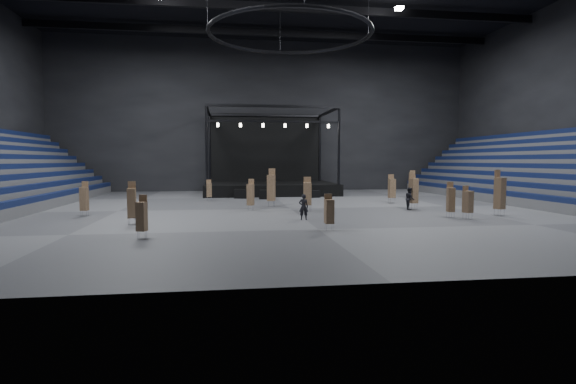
{
  "coord_description": "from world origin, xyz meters",
  "views": [
    {
      "loc": [
        -4.88,
        -33.52,
        3.63
      ],
      "look_at": [
        -0.43,
        -2.0,
        1.4
      ],
      "focal_mm": 28.0,
      "sensor_mm": 36.0,
      "label": 1
    }
  ],
  "objects": [
    {
      "name": "floor",
      "position": [
        0.0,
        0.0,
        0.0
      ],
      "size": [
        50.0,
        50.0,
        0.0
      ],
      "primitive_type": "plane",
      "color": "#515153",
      "rests_on": "ground"
    },
    {
      "name": "stage",
      "position": [
        0.0,
        16.24,
        1.45
      ],
      "size": [
        14.0,
        10.0,
        9.2
      ],
      "color": "black",
      "rests_on": "floor"
    },
    {
      "name": "man_center",
      "position": [
        -0.1,
        -6.52,
        0.79
      ],
      "size": [
        0.65,
        0.49,
        1.59
      ],
      "primitive_type": "imported",
      "rotation": [
        0.0,
        0.0,
        2.93
      ],
      "color": "black",
      "rests_on": "floor"
    },
    {
      "name": "chair_stack_7",
      "position": [
        12.7,
        6.74,
        1.38
      ],
      "size": [
        0.63,
        0.63,
        2.71
      ],
      "rotation": [
        0.0,
        0.0,
        -0.32
      ],
      "color": "silver",
      "rests_on": "floor"
    },
    {
      "name": "flight_case_left",
      "position": [
        -3.32,
        9.7,
        0.44
      ],
      "size": [
        1.44,
        0.96,
        0.88
      ],
      "primitive_type": "cube",
      "rotation": [
        0.0,
        0.0,
        -0.24
      ],
      "color": "black",
      "rests_on": "floor"
    },
    {
      "name": "chair_stack_11",
      "position": [
        9.35,
        3.35,
        1.29
      ],
      "size": [
        0.54,
        0.54,
        2.46
      ],
      "rotation": [
        0.0,
        0.0,
        0.03
      ],
      "color": "silver",
      "rests_on": "floor"
    },
    {
      "name": "chair_stack_6",
      "position": [
        -10.13,
        -7.17,
        1.25
      ],
      "size": [
        0.46,
        0.46,
        2.46
      ],
      "rotation": [
        0.0,
        0.0,
        0.04
      ],
      "color": "silver",
      "rests_on": "floor"
    },
    {
      "name": "bleachers_right",
      "position": [
        22.94,
        0.0,
        1.73
      ],
      "size": [
        7.2,
        40.0,
        6.4
      ],
      "color": "#525355",
      "rests_on": "floor"
    },
    {
      "name": "chair_stack_2",
      "position": [
        13.02,
        -6.35,
        1.54
      ],
      "size": [
        0.7,
        0.7,
        3.03
      ],
      "rotation": [
        0.0,
        0.0,
        0.36
      ],
      "color": "silver",
      "rests_on": "floor"
    },
    {
      "name": "chair_stack_12",
      "position": [
        -3.03,
        -0.8,
        1.19
      ],
      "size": [
        0.59,
        0.59,
        2.3
      ],
      "rotation": [
        0.0,
        0.0,
        -0.42
      ],
      "color": "silver",
      "rests_on": "floor"
    },
    {
      "name": "chair_stack_4",
      "position": [
        9.12,
        -1.63,
        1.42
      ],
      "size": [
        0.64,
        0.64,
        2.76
      ],
      "rotation": [
        0.0,
        0.0,
        0.23
      ],
      "color": "silver",
      "rests_on": "floor"
    },
    {
      "name": "chair_stack_0",
      "position": [
        10.05,
        -7.63,
        1.12
      ],
      "size": [
        0.63,
        0.63,
        2.08
      ],
      "rotation": [
        0.0,
        0.0,
        0.36
      ],
      "color": "silver",
      "rests_on": "floor"
    },
    {
      "name": "chair_stack_9",
      "position": [
        0.48,
        -10.87,
        1.02
      ],
      "size": [
        0.47,
        0.47,
        1.9
      ],
      "rotation": [
        0.0,
        0.0,
        0.09
      ],
      "color": "silver",
      "rests_on": "floor"
    },
    {
      "name": "chair_stack_3",
      "position": [
        9.42,
        -6.7,
        1.17
      ],
      "size": [
        0.48,
        0.48,
        2.28
      ],
      "rotation": [
        0.0,
        0.0,
        -0.11
      ],
      "color": "silver",
      "rests_on": "floor"
    },
    {
      "name": "crew_member",
      "position": [
        8.68,
        -2.02,
        0.82
      ],
      "size": [
        0.81,
        0.94,
        1.65
      ],
      "primitive_type": "imported",
      "rotation": [
        0.0,
        0.0,
        1.31
      ],
      "color": "black",
      "rests_on": "floor"
    },
    {
      "name": "flight_case_right",
      "position": [
        3.83,
        9.55,
        0.36
      ],
      "size": [
        1.18,
        0.87,
        0.71
      ],
      "primitive_type": "cube",
      "rotation": [
        0.0,
        0.0,
        0.35
      ],
      "color": "black",
      "rests_on": "floor"
    },
    {
      "name": "truss_ring",
      "position": [
        -0.0,
        0.0,
        13.0
      ],
      "size": [
        12.3,
        12.3,
        5.15
      ],
      "color": "black",
      "rests_on": "ceiling"
    },
    {
      "name": "flight_case_mid",
      "position": [
        -0.99,
        8.54,
        0.44
      ],
      "size": [
        1.44,
        0.99,
        0.87
      ],
      "primitive_type": "cube",
      "rotation": [
        0.0,
        0.0,
        -0.28
      ],
      "color": "black",
      "rests_on": "floor"
    },
    {
      "name": "chair_stack_5",
      "position": [
        -14.0,
        -2.73,
        1.18
      ],
      "size": [
        0.5,
        0.5,
        2.28
      ],
      "rotation": [
        0.0,
        0.0,
        -0.15
      ],
      "color": "silver",
      "rests_on": "floor"
    },
    {
      "name": "chair_stack_1",
      "position": [
        -1.25,
        1.66,
        1.54
      ],
      "size": [
        0.72,
        0.72,
        3.02
      ],
      "rotation": [
        0.0,
        0.0,
        -0.4
      ],
      "color": "silver",
      "rests_on": "floor"
    },
    {
      "name": "chair_stack_13",
      "position": [
        -8.73,
        -11.99,
        1.07
      ],
      "size": [
        0.52,
        0.52,
        2.04
      ],
      "rotation": [
        0.0,
        0.0,
        -0.3
      ],
      "color": "silver",
      "rests_on": "floor"
    },
    {
      "name": "chair_stack_10",
      "position": [
        -6.3,
        7.54,
        1.02
      ],
      "size": [
        0.49,
        0.49,
        1.91
      ],
      "rotation": [
        0.0,
        0.0,
        0.16
      ],
      "color": "silver",
      "rests_on": "floor"
    },
    {
      "name": "wall_back",
      "position": [
        0.0,
        21.0,
        9.0
      ],
      "size": [
        50.0,
        0.2,
        18.0
      ],
      "primitive_type": "cube",
      "color": "black",
      "rests_on": "ground"
    },
    {
      "name": "chair_stack_8",
      "position": [
        0.97,
        -2.05,
        1.31
      ],
      "size": [
        0.62,
        0.62,
        2.47
      ],
      "rotation": [
        0.0,
        0.0,
        -0.13
      ],
      "color": "silver",
      "rests_on": "floor"
    }
  ]
}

